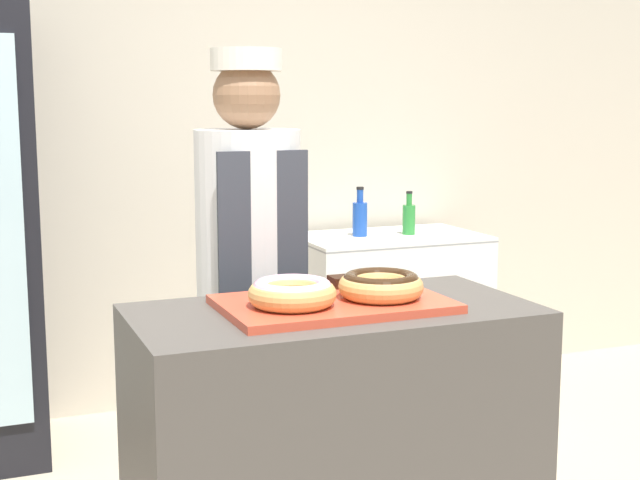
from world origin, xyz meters
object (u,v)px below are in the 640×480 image
(chest_freezer, at_px, (388,317))
(bottle_green, at_px, (409,218))
(donut_light_glaze, at_px, (292,292))
(donut_chocolate_glaze, at_px, (381,284))
(baker_person, at_px, (250,288))
(serving_tray, at_px, (333,304))
(brownie_back_left, at_px, (283,286))
(bottle_blue, at_px, (360,217))
(brownie_back_right, at_px, (342,281))

(chest_freezer, bearing_deg, bottle_green, -9.66)
(donut_light_glaze, relative_size, donut_chocolate_glaze, 1.00)
(donut_light_glaze, relative_size, baker_person, 0.14)
(serving_tray, xyz_separation_m, brownie_back_left, (-0.09, 0.16, 0.03))
(bottle_blue, height_order, bottle_green, bottle_blue)
(baker_person, height_order, bottle_blue, baker_person)
(baker_person, relative_size, bottle_green, 7.72)
(chest_freezer, distance_m, bottle_green, 0.53)
(serving_tray, distance_m, baker_person, 0.58)
(donut_light_glaze, relative_size, bottle_green, 1.10)
(donut_light_glaze, relative_size, bottle_blue, 0.98)
(serving_tray, distance_m, donut_light_glaze, 0.15)
(baker_person, relative_size, bottle_blue, 6.86)
(brownie_back_right, bearing_deg, bottle_green, 56.24)
(chest_freezer, height_order, bottle_blue, bottle_blue)
(donut_light_glaze, distance_m, donut_chocolate_glaze, 0.27)
(serving_tray, xyz_separation_m, brownie_back_right, (0.09, 0.16, 0.03))
(donut_chocolate_glaze, relative_size, brownie_back_left, 3.40)
(donut_chocolate_glaze, relative_size, chest_freezer, 0.26)
(baker_person, height_order, chest_freezer, baker_person)
(bottle_blue, bearing_deg, brownie_back_right, -116.30)
(brownie_back_left, height_order, brownie_back_right, same)
(serving_tray, relative_size, donut_light_glaze, 2.60)
(chest_freezer, bearing_deg, bottle_blue, 172.22)
(donut_chocolate_glaze, distance_m, chest_freezer, 2.09)
(brownie_back_left, bearing_deg, bottle_blue, 58.60)
(brownie_back_right, relative_size, bottle_green, 0.32)
(donut_light_glaze, distance_m, brownie_back_right, 0.29)
(donut_light_glaze, bearing_deg, chest_freezer, 56.45)
(donut_light_glaze, bearing_deg, serving_tray, 12.28)
(serving_tray, xyz_separation_m, chest_freezer, (1.05, 1.76, -0.54))
(chest_freezer, bearing_deg, donut_light_glaze, -123.55)
(bottle_green, bearing_deg, brownie_back_right, -123.76)
(donut_chocolate_glaze, relative_size, bottle_blue, 0.98)
(donut_light_glaze, height_order, donut_chocolate_glaze, same)
(bottle_green, bearing_deg, donut_light_glaze, -126.04)
(bottle_green, bearing_deg, baker_person, -136.31)
(donut_chocolate_glaze, height_order, brownie_back_right, donut_chocolate_glaze)
(bottle_green, bearing_deg, brownie_back_left, -128.22)
(bottle_blue, distance_m, bottle_green, 0.26)
(brownie_back_left, bearing_deg, donut_chocolate_glaze, -39.03)
(bottle_blue, bearing_deg, bottle_green, -8.53)
(serving_tray, bearing_deg, bottle_green, 56.47)
(serving_tray, bearing_deg, brownie_back_left, 121.17)
(donut_light_glaze, bearing_deg, brownie_back_right, 39.03)
(brownie_back_right, relative_size, baker_person, 0.04)
(chest_freezer, height_order, bottle_green, bottle_green)
(brownie_back_left, relative_size, brownie_back_right, 1.00)
(serving_tray, relative_size, bottle_green, 2.85)
(chest_freezer, bearing_deg, brownie_back_right, -120.85)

